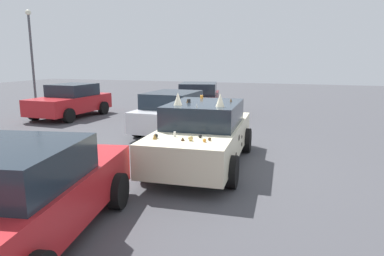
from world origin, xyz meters
name	(u,v)px	position (x,y,z in m)	size (l,w,h in m)	color
ground_plane	(203,164)	(0.00, 0.00, 0.00)	(60.00, 60.00, 0.00)	#47474C
art_car_decorated	(204,133)	(0.02, 0.00, 0.78)	(4.75, 2.30, 1.83)	beige
parked_sedan_row_back_far	(176,111)	(3.53, 2.11, 0.73)	(4.46, 2.01, 1.45)	silver
parked_sedan_far_right	(21,194)	(-4.46, 1.29, 0.73)	(4.38, 2.62, 1.47)	red
parked_sedan_behind_left	(71,101)	(4.96, 7.75, 0.73)	(3.99, 2.11, 1.48)	red
parked_sedan_row_back_center	(199,99)	(7.53, 2.53, 0.74)	(4.63, 2.69, 1.50)	#5B1419
lot_lamp_post	(31,51)	(6.74, 11.37, 2.99)	(0.28, 0.28, 5.03)	#4C4C51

